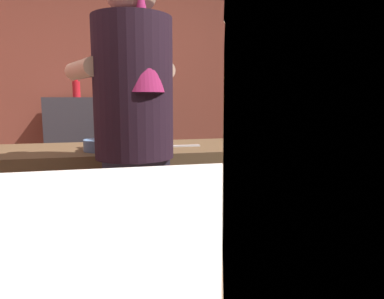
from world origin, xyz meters
TOP-DOWN VIEW (x-y plane):
  - wall_back at (0.00, 2.20)m, footprint 5.20×0.10m
  - prep_counter at (0.35, 0.68)m, footprint 2.10×0.60m
  - back_shelf at (-0.14, 1.92)m, footprint 0.86×0.36m
  - bartender at (0.06, 0.23)m, footprint 0.50×0.55m
  - knife_block at (0.92, 0.76)m, footprint 0.10×0.08m
  - mixing_bowl at (-0.07, 0.57)m, footprint 0.21×0.21m
  - chefs_knife at (0.34, 0.63)m, footprint 0.24×0.04m
  - pint_glass_far at (0.02, -1.24)m, footprint 0.08×0.08m
  - bottle_hot_sauce at (-0.29, 1.83)m, footprint 0.06×0.06m
  - bottle_soy at (-0.13, 1.90)m, footprint 0.06×0.06m
  - bottle_olive_oil at (0.13, 1.85)m, footprint 0.07×0.07m

SIDE VIEW (x-z plane):
  - prep_counter at x=0.35m, z-range 0.00..0.89m
  - back_shelf at x=-0.14m, z-range 0.00..1.18m
  - chefs_knife at x=0.34m, z-range 0.89..0.90m
  - mixing_bowl at x=-0.07m, z-range 0.89..0.95m
  - bartender at x=0.06m, z-range 0.14..1.86m
  - knife_block at x=0.92m, z-range 0.86..1.14m
  - pint_glass_far at x=0.02m, z-range 1.06..1.20m
  - bottle_soy at x=-0.13m, z-range 1.16..1.35m
  - bottle_hot_sauce at x=-0.29m, z-range 1.16..1.35m
  - bottle_olive_oil at x=0.13m, z-range 1.15..1.37m
  - wall_back at x=0.00m, z-range 0.00..2.70m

